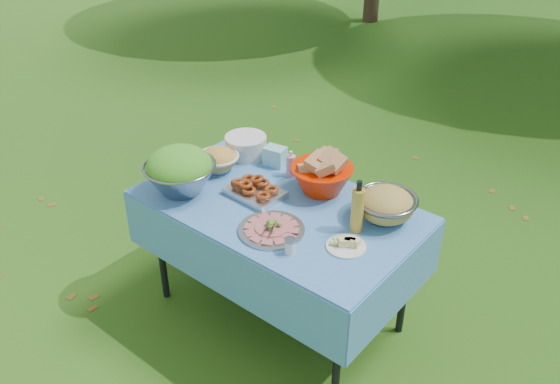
# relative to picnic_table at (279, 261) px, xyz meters

# --- Properties ---
(ground) EXTENTS (80.00, 80.00, 0.00)m
(ground) POSITION_rel_picnic_table_xyz_m (0.00, 0.00, -0.38)
(ground) COLOR black
(ground) RESTS_ON ground
(picnic_table) EXTENTS (1.46, 0.86, 0.76)m
(picnic_table) POSITION_rel_picnic_table_xyz_m (0.00, 0.00, 0.00)
(picnic_table) COLOR #7FBFF4
(picnic_table) RESTS_ON ground
(salad_bowl) EXTENTS (0.50, 0.50, 0.25)m
(salad_bowl) POSITION_rel_picnic_table_xyz_m (-0.49, -0.23, 0.51)
(salad_bowl) COLOR gray
(salad_bowl) RESTS_ON picnic_table
(pasta_bowl_white) EXTENTS (0.28, 0.28, 0.13)m
(pasta_bowl_white) POSITION_rel_picnic_table_xyz_m (-0.50, 0.06, 0.45)
(pasta_bowl_white) COLOR silver
(pasta_bowl_white) RESTS_ON picnic_table
(plate_stack) EXTENTS (0.29, 0.29, 0.12)m
(plate_stack) POSITION_rel_picnic_table_xyz_m (-0.49, 0.30, 0.44)
(plate_stack) COLOR silver
(plate_stack) RESTS_ON picnic_table
(wipes_box) EXTENTS (0.13, 0.11, 0.11)m
(wipes_box) POSITION_rel_picnic_table_xyz_m (-0.28, 0.32, 0.44)
(wipes_box) COLOR #89CFD4
(wipes_box) RESTS_ON picnic_table
(sanitizer_bottle) EXTENTS (0.06, 0.06, 0.15)m
(sanitizer_bottle) POSITION_rel_picnic_table_xyz_m (-0.14, 0.27, 0.46)
(sanitizer_bottle) COLOR pink
(sanitizer_bottle) RESTS_ON picnic_table
(bread_bowl) EXTENTS (0.41, 0.41, 0.22)m
(bread_bowl) POSITION_rel_picnic_table_xyz_m (0.09, 0.25, 0.49)
(bread_bowl) COLOR red
(bread_bowl) RESTS_ON picnic_table
(pasta_bowl_steel) EXTENTS (0.36, 0.36, 0.17)m
(pasta_bowl_steel) POSITION_rel_picnic_table_xyz_m (0.49, 0.24, 0.46)
(pasta_bowl_steel) COLOR gray
(pasta_bowl_steel) RESTS_ON picnic_table
(fried_tray) EXTENTS (0.30, 0.22, 0.07)m
(fried_tray) POSITION_rel_picnic_table_xyz_m (-0.15, -0.01, 0.42)
(fried_tray) COLOR silver
(fried_tray) RESTS_ON picnic_table
(charcuterie_platter) EXTENTS (0.40, 0.40, 0.08)m
(charcuterie_platter) POSITION_rel_picnic_table_xyz_m (0.12, -0.20, 0.42)
(charcuterie_platter) COLOR #A1A3A8
(charcuterie_platter) RESTS_ON picnic_table
(oil_bottle) EXTENTS (0.07, 0.07, 0.28)m
(oil_bottle) POSITION_rel_picnic_table_xyz_m (0.44, 0.06, 0.52)
(oil_bottle) COLOR #B48C2B
(oil_bottle) RESTS_ON picnic_table
(cheese_plate) EXTENTS (0.24, 0.24, 0.05)m
(cheese_plate) POSITION_rel_picnic_table_xyz_m (0.48, -0.08, 0.41)
(cheese_plate) COLOR silver
(cheese_plate) RESTS_ON picnic_table
(shaker) EXTENTS (0.05, 0.05, 0.08)m
(shaker) POSITION_rel_picnic_table_xyz_m (0.30, -0.28, 0.42)
(shaker) COLOR silver
(shaker) RESTS_ON picnic_table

